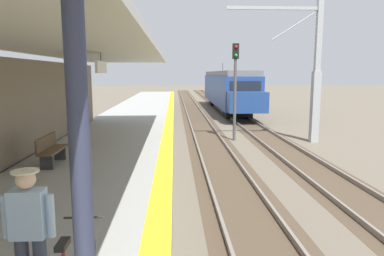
{
  "coord_description": "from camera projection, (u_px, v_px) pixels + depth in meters",
  "views": [
    {
      "loc": [
        0.07,
        1.38,
        3.62
      ],
      "look_at": [
        0.56,
        11.26,
        2.1
      ],
      "focal_mm": 33.11,
      "sensor_mm": 36.0,
      "label": 1
    }
  ],
  "objects": [
    {
      "name": "approaching_train",
      "position": [
        228.0,
        89.0,
        34.65
      ],
      "size": [
        2.93,
        19.6,
        4.76
      ],
      "color": "navy",
      "rests_on": "ground"
    },
    {
      "name": "track_pair_middle",
      "position": [
        271.0,
        140.0,
        19.18
      ],
      "size": [
        2.34,
        120.0,
        0.16
      ],
      "color": "#4C3D2D",
      "rests_on": "ground"
    },
    {
      "name": "catenary_pylon_far_side",
      "position": [
        311.0,
        74.0,
        18.43
      ],
      "size": [
        5.0,
        0.4,
        7.5
      ],
      "color": "#9EA3A8",
      "rests_on": "ground"
    },
    {
      "name": "platform_bench",
      "position": [
        51.0,
        149.0,
        10.66
      ],
      "size": [
        0.45,
        1.6,
        0.88
      ],
      "color": "brown",
      "rests_on": "station_platform"
    },
    {
      "name": "station_building_with_canopy",
      "position": [
        4.0,
        112.0,
        9.05
      ],
      "size": [
        4.85,
        24.0,
        4.43
      ],
      "color": "#4C4C4C",
      "rests_on": "ground"
    },
    {
      "name": "track_pair_nearest_platform",
      "position": [
        209.0,
        141.0,
        19.01
      ],
      "size": [
        2.34,
        120.0,
        0.16
      ],
      "color": "#4C3D2D",
      "rests_on": "ground"
    },
    {
      "name": "commuter_person",
      "position": [
        29.0,
        232.0,
        4.01
      ],
      "size": [
        0.59,
        0.3,
        1.67
      ],
      "color": "#33384C",
      "rests_on": "station_platform"
    },
    {
      "name": "station_platform",
      "position": [
        113.0,
        150.0,
        14.78
      ],
      "size": [
        5.0,
        80.0,
        0.91
      ],
      "color": "#999993",
      "rests_on": "ground"
    },
    {
      "name": "rail_signal_post",
      "position": [
        235.0,
        82.0,
        18.93
      ],
      "size": [
        0.32,
        0.34,
        5.2
      ],
      "color": "#4C4C4C",
      "rests_on": "ground"
    }
  ]
}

